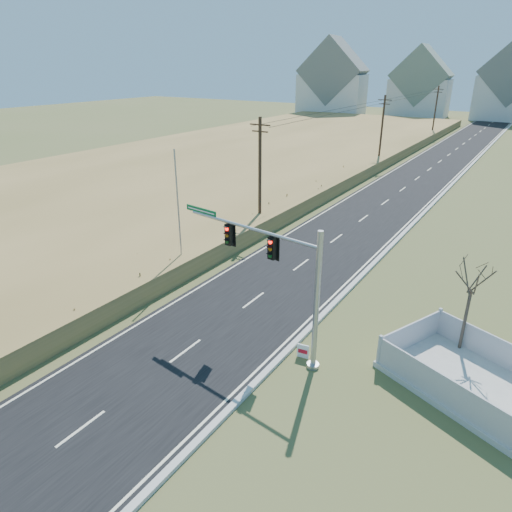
# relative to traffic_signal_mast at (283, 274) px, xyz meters

# --- Properties ---
(ground) EXTENTS (260.00, 260.00, 0.00)m
(ground) POSITION_rel_traffic_signal_mast_xyz_m (-3.86, -0.47, -4.12)
(ground) COLOR #51572A
(ground) RESTS_ON ground
(road) EXTENTS (8.00, 180.00, 0.06)m
(road) POSITION_rel_traffic_signal_mast_xyz_m (-3.86, 49.53, -4.09)
(road) COLOR black
(road) RESTS_ON ground
(curb) EXTENTS (0.30, 180.00, 0.18)m
(curb) POSITION_rel_traffic_signal_mast_xyz_m (0.29, 49.53, -4.03)
(curb) COLOR #B2AFA8
(curb) RESTS_ON ground
(reed_marsh) EXTENTS (38.00, 110.00, 1.30)m
(reed_marsh) POSITION_rel_traffic_signal_mast_xyz_m (-27.86, 39.53, -3.47)
(reed_marsh) COLOR #A7854B
(reed_marsh) RESTS_ON ground
(utility_pole_near) EXTENTS (1.80, 0.26, 9.00)m
(utility_pole_near) POSITION_rel_traffic_signal_mast_xyz_m (-10.36, 14.53, 0.57)
(utility_pole_near) COLOR #422D1E
(utility_pole_near) RESTS_ON ground
(utility_pole_mid) EXTENTS (1.80, 0.26, 9.00)m
(utility_pole_mid) POSITION_rel_traffic_signal_mast_xyz_m (-10.36, 44.53, 0.57)
(utility_pole_mid) COLOR #422D1E
(utility_pole_mid) RESTS_ON ground
(utility_pole_far) EXTENTS (1.80, 0.26, 9.00)m
(utility_pole_far) POSITION_rel_traffic_signal_mast_xyz_m (-10.36, 74.53, 0.57)
(utility_pole_far) COLOR #422D1E
(utility_pole_far) RESTS_ON ground
(condo_nw) EXTENTS (17.69, 13.38, 19.05)m
(condo_nw) POSITION_rel_traffic_signal_mast_xyz_m (-41.86, 99.53, 3.59)
(condo_nw) COLOR silver
(condo_nw) RESTS_ON ground
(condo_nnw) EXTENTS (14.93, 11.17, 17.03)m
(condo_nnw) POSITION_rel_traffic_signal_mast_xyz_m (-21.86, 107.53, 2.82)
(condo_nnw) COLOR silver
(condo_nnw) RESTS_ON ground
(condo_n) EXTENTS (15.27, 10.20, 18.54)m
(condo_n) POSITION_rel_traffic_signal_mast_xyz_m (-1.86, 111.53, 3.49)
(condo_n) COLOR silver
(condo_n) RESTS_ON ground
(traffic_signal_mast) EXTENTS (8.24, 1.39, 6.61)m
(traffic_signal_mast) POSITION_rel_traffic_signal_mast_xyz_m (0.00, 0.00, 0.00)
(traffic_signal_mast) COLOR #9EA0A5
(traffic_signal_mast) RESTS_ON ground
(fence_enclosure) EXTENTS (8.03, 6.89, 1.55)m
(fence_enclosure) POSITION_rel_traffic_signal_mast_xyz_m (8.11, 2.10, -3.82)
(fence_enclosure) COLOR #B7B5AD
(fence_enclosure) RESTS_ON ground
(open_sign) EXTENTS (0.57, 0.14, 0.70)m
(open_sign) POSITION_rel_traffic_signal_mast_xyz_m (1.11, 0.13, -3.74)
(open_sign) COLOR white
(open_sign) RESTS_ON ground
(flagpole) EXTENTS (0.36, 0.36, 8.08)m
(flagpole) POSITION_rel_traffic_signal_mast_xyz_m (-9.96, 4.31, -0.89)
(flagpole) COLOR #B7B5AD
(flagpole) RESTS_ON ground
(bare_tree) EXTENTS (1.89, 1.89, 5.01)m
(bare_tree) POSITION_rel_traffic_signal_mast_xyz_m (7.20, 4.59, -0.08)
(bare_tree) COLOR #4C3F33
(bare_tree) RESTS_ON ground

